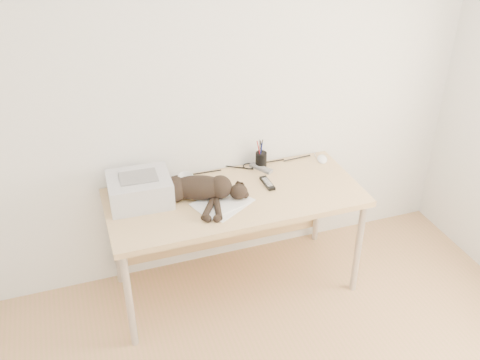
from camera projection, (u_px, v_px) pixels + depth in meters
name	position (u px, v px, depth m)	size (l,w,h in m)	color
wall_back	(217.00, 91.00, 3.34)	(3.50, 3.50, 0.00)	white
desk	(231.00, 206.00, 3.48)	(1.60, 0.70, 0.74)	tan
printer	(140.00, 189.00, 3.24)	(0.38, 0.33, 0.18)	#B1B1B6
papers	(223.00, 204.00, 3.25)	(0.41, 0.36, 0.01)	white
cat	(196.00, 189.00, 3.27)	(0.68, 0.47, 0.16)	black
mug	(186.00, 181.00, 3.40)	(0.10, 0.10, 0.09)	white
pen_cup	(261.00, 159.00, 3.63)	(0.08, 0.08, 0.20)	black
remote_grey	(261.00, 168.00, 3.61)	(0.05, 0.17, 0.02)	slate
remote_black	(267.00, 183.00, 3.45)	(0.05, 0.16, 0.02)	black
mouse	(322.00, 157.00, 3.72)	(0.07, 0.12, 0.04)	white
cable_tangle	(221.00, 171.00, 3.59)	(1.36, 0.08, 0.01)	black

